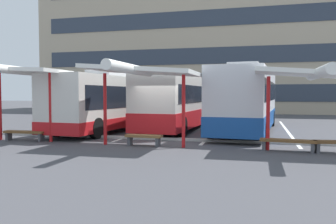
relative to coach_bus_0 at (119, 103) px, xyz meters
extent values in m
plane|color=#47474C|center=(3.92, -5.00, -1.60)|extent=(160.00, 160.00, 0.00)
cube|color=tan|center=(3.92, 25.68, 6.51)|extent=(44.19, 14.76, 16.22)
cube|color=#2D3847|center=(3.92, 18.27, 0.63)|extent=(40.65, 0.08, 1.78)
cube|color=#2D3847|center=(3.92, 18.27, 4.68)|extent=(40.65, 0.08, 1.78)
cube|color=#2D3847|center=(3.92, 18.27, 8.74)|extent=(40.65, 0.08, 1.78)
cube|color=silver|center=(0.00, 0.00, 0.08)|extent=(3.39, 12.64, 2.80)
cube|color=red|center=(0.00, 0.00, -1.03)|extent=(3.43, 12.68, 0.58)
cube|color=black|center=(0.00, 0.00, 0.36)|extent=(3.34, 11.64, 1.14)
cube|color=black|center=(0.47, 6.20, 0.41)|extent=(2.15, 0.24, 1.68)
cube|color=silver|center=(-0.12, -1.56, 1.66)|extent=(1.63, 2.31, 0.36)
cylinder|color=black|center=(-0.77, 4.72, -1.10)|extent=(0.38, 1.02, 1.00)
cylinder|color=black|center=(1.47, 4.54, -1.10)|extent=(0.38, 1.02, 1.00)
cylinder|color=black|center=(-1.47, -4.54, -1.10)|extent=(0.38, 1.02, 1.00)
cylinder|color=black|center=(0.77, -4.72, -1.10)|extent=(0.38, 1.02, 1.00)
cube|color=silver|center=(3.65, 1.26, 0.10)|extent=(2.90, 11.73, 2.86)
cube|color=red|center=(3.65, 1.26, -0.86)|extent=(2.94, 11.78, 0.94)
cube|color=black|center=(3.65, 1.26, 0.51)|extent=(2.89, 10.81, 0.94)
cube|color=black|center=(3.89, 7.04, 0.45)|extent=(2.12, 0.17, 1.71)
cube|color=silver|center=(3.58, -0.20, 1.71)|extent=(1.53, 2.26, 0.36)
cylinder|color=black|center=(2.73, 5.52, -1.10)|extent=(0.34, 1.01, 1.00)
cylinder|color=black|center=(4.93, 5.43, -1.10)|extent=(0.34, 1.01, 1.00)
cylinder|color=black|center=(2.37, -2.91, -1.10)|extent=(0.34, 1.01, 1.00)
cylinder|color=black|center=(4.57, -3.01, -1.10)|extent=(0.34, 1.01, 1.00)
cube|color=silver|center=(7.60, 0.28, 0.21)|extent=(3.43, 11.43, 3.08)
cube|color=#194C9E|center=(7.60, 0.28, -0.88)|extent=(3.48, 11.47, 0.88)
cube|color=black|center=(7.60, 0.28, 0.68)|extent=(3.39, 10.53, 1.04)
cube|color=black|center=(8.05, 5.86, 0.58)|extent=(2.23, 0.26, 1.85)
cube|color=silver|center=(7.48, -1.13, 1.93)|extent=(1.69, 2.32, 0.36)
cylinder|color=black|center=(6.76, 4.39, -1.10)|extent=(0.38, 1.02, 1.00)
cylinder|color=black|center=(9.09, 4.20, -1.10)|extent=(0.38, 1.02, 1.00)
cylinder|color=black|center=(6.11, -3.64, -1.10)|extent=(0.38, 1.02, 1.00)
cylinder|color=black|center=(8.43, -3.83, -1.10)|extent=(0.38, 1.02, 1.00)
cube|color=white|center=(-1.98, 1.38, -1.60)|extent=(0.16, 14.00, 0.01)
cube|color=white|center=(1.96, 1.38, -1.60)|extent=(0.16, 14.00, 0.01)
cube|color=white|center=(5.89, 1.38, -1.60)|extent=(0.16, 14.00, 0.01)
cube|color=white|center=(9.82, 1.38, -1.60)|extent=(0.16, 14.00, 0.01)
cylinder|color=red|center=(-3.37, -6.18, -0.05)|extent=(0.14, 0.14, 3.11)
cylinder|color=red|center=(-0.73, -6.18, -0.05)|extent=(0.14, 0.14, 3.11)
cube|color=white|center=(-2.05, -6.18, 1.59)|extent=(3.65, 2.43, 0.31)
cylinder|color=white|center=(-2.05, -7.25, 1.56)|extent=(0.36, 3.64, 0.36)
cube|color=brown|center=(-2.05, -6.22, -1.20)|extent=(1.97, 0.49, 0.10)
cube|color=#4C4C51|center=(-2.88, -6.25, -1.43)|extent=(0.13, 0.34, 0.35)
cube|color=#4C4C51|center=(-1.22, -6.19, -1.43)|extent=(0.13, 0.34, 0.35)
cylinder|color=red|center=(1.99, -6.39, -0.11)|extent=(0.14, 0.14, 2.99)
cylinder|color=red|center=(5.35, -6.39, -0.11)|extent=(0.14, 0.14, 2.99)
cube|color=white|center=(3.67, -6.39, 1.47)|extent=(4.36, 3.04, 0.44)
cylinder|color=white|center=(3.67, -7.76, 1.44)|extent=(0.36, 4.35, 0.36)
cube|color=brown|center=(3.67, -6.32, -1.20)|extent=(1.54, 0.49, 0.10)
cube|color=#4C4C51|center=(3.06, -6.29, -1.43)|extent=(0.13, 0.34, 0.35)
cube|color=#4C4C51|center=(4.28, -6.34, -1.43)|extent=(0.13, 0.34, 0.35)
cylinder|color=red|center=(8.56, -6.18, -0.21)|extent=(0.14, 0.14, 2.78)
cube|color=white|center=(10.18, -6.18, 1.26)|extent=(4.23, 2.42, 0.45)
cylinder|color=white|center=(10.18, -7.24, 1.23)|extent=(0.36, 4.23, 0.36)
cube|color=brown|center=(9.28, -6.34, -1.20)|extent=(2.03, 0.68, 0.10)
cube|color=#4C4C51|center=(8.44, -6.23, -1.43)|extent=(0.16, 0.35, 0.35)
cube|color=#4C4C51|center=(10.11, -6.45, -1.43)|extent=(0.16, 0.35, 0.35)
cube|color=#4C4C51|center=(10.28, -6.36, -1.43)|extent=(0.16, 0.35, 0.35)
cube|color=#ADADA8|center=(3.92, -4.42, -1.54)|extent=(44.00, 0.24, 0.12)
camera|label=1|loc=(8.22, -19.86, 0.52)|focal=37.41mm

